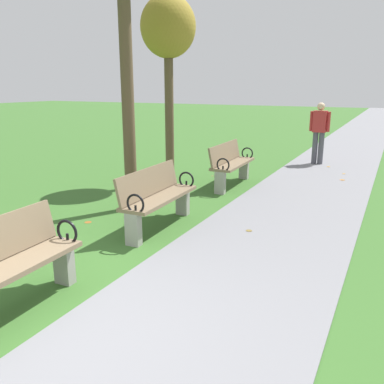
# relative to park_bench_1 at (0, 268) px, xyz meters

# --- Properties ---
(ground_plane) EXTENTS (80.00, 80.00, 0.00)m
(ground_plane) POSITION_rel_park_bench_1_xyz_m (0.50, -0.14, -0.49)
(ground_plane) COLOR #386628
(paved_walkway) EXTENTS (2.23, 44.00, 0.02)m
(paved_walkway) POSITION_rel_park_bench_1_xyz_m (1.62, 17.86, -0.48)
(paved_walkway) COLOR slate
(paved_walkway) RESTS_ON ground
(park_bench_1) EXTENTS (0.52, 1.61, 0.90)m
(park_bench_1) POSITION_rel_park_bench_1_xyz_m (0.00, 0.00, 0.00)
(park_bench_1) COLOR #7A664C
(park_bench_1) RESTS_ON ground
(park_bench_2) EXTENTS (0.52, 1.61, 0.90)m
(park_bench_2) POSITION_rel_park_bench_1_xyz_m (-0.00, 2.71, 0.00)
(park_bench_2) COLOR #7A664C
(park_bench_2) RESTS_ON ground
(park_bench_3) EXTENTS (0.51, 1.61, 0.90)m
(park_bench_3) POSITION_rel_park_bench_1_xyz_m (-0.00, 5.68, 0.00)
(park_bench_3) COLOR #7A664C
(park_bench_3) RESTS_ON ground
(tree_2) EXTENTS (1.12, 1.12, 3.84)m
(tree_2) POSITION_rel_park_bench_1_xyz_m (-1.30, 5.35, 2.63)
(tree_2) COLOR brown
(tree_2) RESTS_ON ground
(pedestrian_walking) EXTENTS (0.53, 0.23, 1.62)m
(pedestrian_walking) POSITION_rel_park_bench_1_xyz_m (1.21, 8.96, 0.44)
(pedestrian_walking) COLOR #4C4C56
(pedestrian_walking) RESTS_ON paved_walkway
(scattered_leaves) EXTENTS (4.13, 10.11, 0.02)m
(scattered_leaves) POSITION_rel_park_bench_1_xyz_m (0.10, 3.25, -0.47)
(scattered_leaves) COLOR brown
(scattered_leaves) RESTS_ON ground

